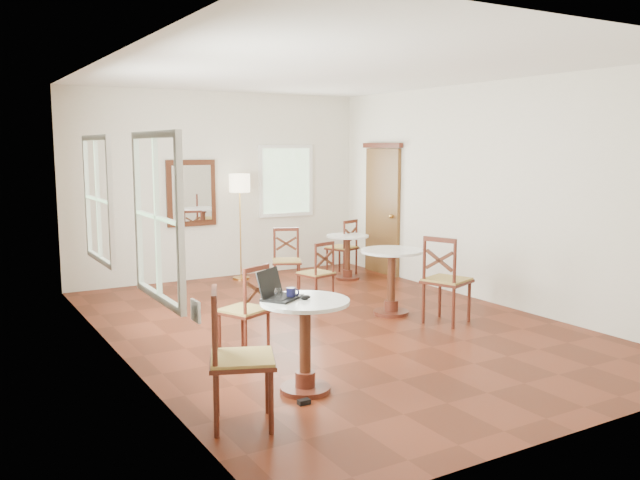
# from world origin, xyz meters

# --- Properties ---
(ground) EXTENTS (7.00, 7.00, 0.00)m
(ground) POSITION_xyz_m (0.00, 0.00, 0.00)
(ground) COLOR #561F0E
(ground) RESTS_ON ground
(room_shell) EXTENTS (5.02, 7.02, 3.01)m
(room_shell) POSITION_xyz_m (-0.06, 0.27, 1.89)
(room_shell) COLOR silver
(room_shell) RESTS_ON ground
(cafe_table_near) EXTENTS (0.78, 0.78, 0.82)m
(cafe_table_near) POSITION_xyz_m (-1.35, -1.72, 0.51)
(cafe_table_near) COLOR #4F1F13
(cafe_table_near) RESTS_ON ground
(cafe_table_mid) EXTENTS (0.79, 0.79, 0.84)m
(cafe_table_mid) POSITION_xyz_m (0.92, 0.07, 0.52)
(cafe_table_mid) COLOR #4F1F13
(cafe_table_mid) RESTS_ON ground
(cafe_table_back) EXTENTS (0.68, 0.68, 0.72)m
(cafe_table_back) POSITION_xyz_m (1.68, 2.27, 0.44)
(cafe_table_back) COLOR #4F1F13
(cafe_table_back) RESTS_ON ground
(chair_near_a) EXTENTS (0.58, 0.58, 0.94)m
(chair_near_a) POSITION_xyz_m (-1.36, -0.50, 0.47)
(chair_near_a) COLOR #4F1F13
(chair_near_a) RESTS_ON ground
(chair_near_b) EXTENTS (0.64, 0.64, 1.07)m
(chair_near_b) POSITION_xyz_m (-2.13, -2.09, 0.53)
(chair_near_b) COLOR #4F1F13
(chair_near_b) RESTS_ON ground
(chair_mid_a) EXTENTS (0.48, 0.48, 0.87)m
(chair_mid_a) POSITION_xyz_m (0.38, 1.01, 0.43)
(chair_mid_a) COLOR #4F1F13
(chair_mid_a) RESTS_ON ground
(chair_mid_b) EXTENTS (0.63, 0.63, 1.07)m
(chair_mid_b) POSITION_xyz_m (1.23, -0.61, 0.53)
(chair_mid_b) COLOR #4F1F13
(chair_mid_b) RESTS_ON ground
(chair_back_a) EXTENTS (0.56, 0.56, 0.93)m
(chair_back_a) POSITION_xyz_m (1.81, 2.61, 0.46)
(chair_back_a) COLOR #4F1F13
(chair_back_a) RESTS_ON ground
(chair_back_b) EXTENTS (0.57, 0.57, 0.93)m
(chair_back_b) POSITION_xyz_m (0.42, 1.98, 0.46)
(chair_back_b) COLOR #4F1F13
(chair_back_b) RESTS_ON ground
(floor_lamp) EXTENTS (0.33, 0.33, 1.70)m
(floor_lamp) POSITION_xyz_m (0.20, 3.15, 1.44)
(floor_lamp) COLOR #BF8C3F
(floor_lamp) RESTS_ON ground
(laptop) EXTENTS (0.45, 0.44, 0.25)m
(laptop) POSITION_xyz_m (-1.53, -1.56, 0.88)
(laptop) COLOR black
(laptop) RESTS_ON cafe_table_near
(mouse) EXTENTS (0.10, 0.07, 0.04)m
(mouse) POSITION_xyz_m (-1.34, -1.72, 0.84)
(mouse) COLOR black
(mouse) RESTS_ON cafe_table_near
(navy_mug) EXTENTS (0.12, 0.08, 0.10)m
(navy_mug) POSITION_xyz_m (-1.43, -1.63, 0.87)
(navy_mug) COLOR black
(navy_mug) RESTS_ON cafe_table_near
(water_glass) EXTENTS (0.06, 0.06, 0.11)m
(water_glass) POSITION_xyz_m (-1.56, -1.63, 0.88)
(water_glass) COLOR white
(water_glass) RESTS_ON cafe_table_near
(power_adapter) EXTENTS (0.10, 0.06, 0.04)m
(power_adapter) POSITION_xyz_m (-1.51, -1.98, 0.02)
(power_adapter) COLOR black
(power_adapter) RESTS_ON ground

